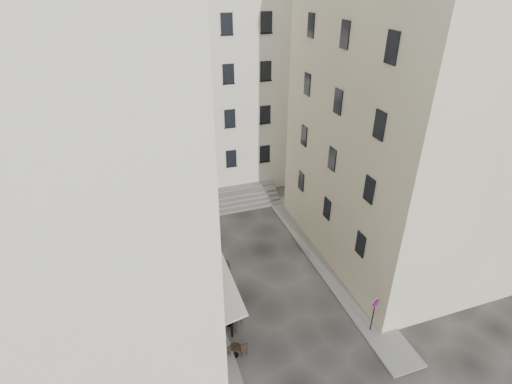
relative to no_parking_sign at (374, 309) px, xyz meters
name	(u,v)px	position (x,y,z in m)	size (l,w,h in m)	color
ground	(281,309)	(-4.05, 3.09, -1.68)	(90.00, 90.00, 0.00)	black
sidewalk_left	(192,281)	(-8.55, 7.09, -1.62)	(2.00, 22.00, 0.12)	slate
sidewalk_right	(326,261)	(0.45, 6.09, -1.62)	(2.00, 18.00, 0.12)	slate
building_left	(46,151)	(-14.55, 6.09, 8.63)	(12.20, 16.20, 20.60)	beige
building_right	(422,119)	(6.45, 6.59, 7.63)	(12.20, 14.20, 18.60)	#C1B58F
building_back	(191,77)	(-5.05, 22.09, 7.63)	(18.20, 10.20, 18.60)	beige
cafe_storefront	(203,291)	(-8.36, 4.09, 0.20)	(1.74, 7.30, 3.50)	#41090B
stone_steps	(225,200)	(-4.05, 15.66, -1.28)	(9.00, 3.15, 0.80)	#605D5B
bollard_near	(232,330)	(-7.30, 2.09, -1.16)	(0.12, 0.12, 0.98)	black
bollard_mid	(216,287)	(-7.30, 5.59, -1.16)	(0.12, 0.12, 0.98)	black
bollard_far	(204,253)	(-7.30, 9.09, -1.16)	(0.12, 0.12, 0.98)	black
no_parking_sign	(374,309)	(0.00, 0.00, 0.00)	(0.52, 0.19, 2.37)	black
bistro_table_a	(235,349)	(-7.47, 0.89, -1.25)	(1.21, 0.57, 0.85)	black
bistro_table_b	(230,318)	(-7.19, 2.94, -1.20)	(1.34, 0.63, 0.94)	black
bistro_table_c	(223,305)	(-7.30, 4.09, -1.24)	(1.22, 0.57, 0.86)	black
bistro_table_d	(211,279)	(-7.40, 6.52, -1.26)	(1.17, 0.55, 0.83)	black
bistro_table_e	(206,276)	(-7.65, 6.85, -1.23)	(1.27, 0.59, 0.89)	black
pedestrian	(227,271)	(-6.40, 6.48, -0.86)	(0.60, 0.39, 1.64)	black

